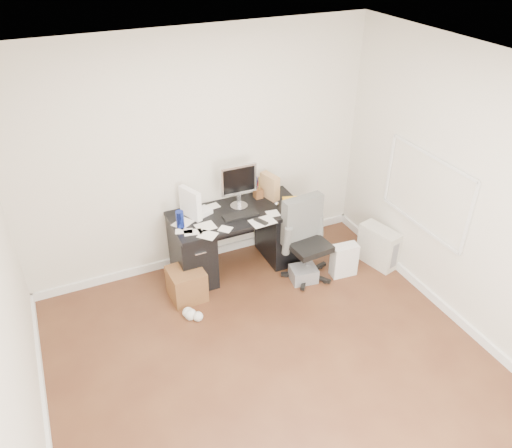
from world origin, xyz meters
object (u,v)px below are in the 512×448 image
(desk, at_px, (238,238))
(wicker_basket, at_px, (187,284))
(lcd_monitor, at_px, (239,186))
(pc_tower, at_px, (378,246))
(office_chair, at_px, (309,242))
(keyboard, at_px, (241,215))

(desk, bearing_deg, wicker_basket, -158.20)
(lcd_monitor, xyz_separation_m, pc_tower, (1.47, -0.73, -0.77))
(desk, bearing_deg, lcd_monitor, 56.82)
(desk, relative_size, lcd_monitor, 2.85)
(desk, height_order, pc_tower, desk)
(desk, distance_m, office_chair, 0.83)
(desk, xyz_separation_m, keyboard, (0.00, -0.09, 0.36))
(lcd_monitor, xyz_separation_m, wicker_basket, (-0.79, -0.39, -0.83))
(lcd_monitor, relative_size, wicker_basket, 1.45)
(office_chair, bearing_deg, pc_tower, -12.93)
(keyboard, relative_size, wicker_basket, 1.09)
(pc_tower, bearing_deg, keyboard, 146.52)
(keyboard, distance_m, wicker_basket, 0.95)
(lcd_monitor, distance_m, wicker_basket, 1.21)
(wicker_basket, bearing_deg, office_chair, -9.14)
(keyboard, xyz_separation_m, pc_tower, (1.54, -0.54, -0.52))
(wicker_basket, bearing_deg, keyboard, 15.08)
(lcd_monitor, height_order, keyboard, lcd_monitor)
(desk, relative_size, pc_tower, 3.13)
(lcd_monitor, xyz_separation_m, keyboard, (-0.06, -0.19, -0.25))
(desk, distance_m, pc_tower, 1.67)
(desk, xyz_separation_m, pc_tower, (1.54, -0.63, -0.16))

